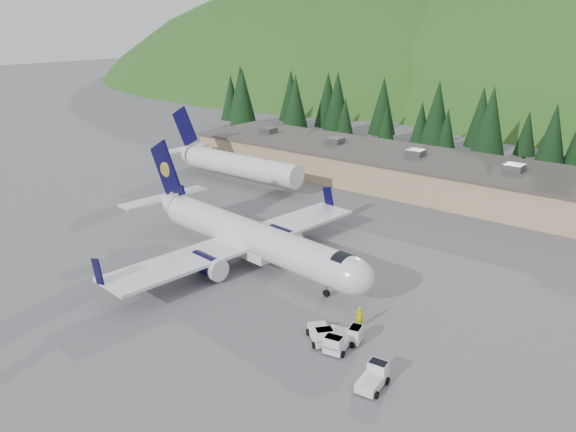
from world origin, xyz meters
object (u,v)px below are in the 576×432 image
(baggage_tug_b, at_px, (322,334))
(baggage_tug_d, at_px, (337,342))
(airliner, at_px, (247,236))
(second_airliner, at_px, (229,162))
(baggage_tug_a, at_px, (347,334))
(baggage_tug_c, at_px, (374,377))
(ramp_worker, at_px, (359,317))
(terminal_building, at_px, (386,166))

(baggage_tug_b, distance_m, baggage_tug_d, 1.67)
(airliner, relative_size, second_airliner, 1.26)
(baggage_tug_a, xyz_separation_m, baggage_tug_d, (0.06, -1.65, 0.05))
(baggage_tug_c, bearing_deg, baggage_tug_d, 59.02)
(second_airliner, distance_m, ramp_worker, 48.37)
(baggage_tug_a, bearing_deg, airliner, 144.66)
(baggage_tug_d, height_order, ramp_worker, ramp_worker)
(baggage_tug_a, relative_size, baggage_tug_d, 0.95)
(airliner, relative_size, baggage_tug_d, 10.70)
(airliner, bearing_deg, baggage_tug_d, -19.54)
(airliner, height_order, baggage_tug_b, airliner)
(airliner, distance_m, baggage_tug_c, 24.47)
(airliner, bearing_deg, terminal_building, 102.27)
(airliner, distance_m, baggage_tug_a, 18.66)
(airliner, xyz_separation_m, baggage_tug_b, (15.65, -8.15, -2.33))
(baggage_tug_c, xyz_separation_m, terminal_building, (-25.96, 48.43, 1.92))
(baggage_tug_b, distance_m, ramp_worker, 4.20)
(second_airliner, relative_size, baggage_tug_a, 8.96)
(ramp_worker, bearing_deg, airliner, -49.81)
(baggage_tug_c, bearing_deg, second_airliner, 48.90)
(baggage_tug_a, relative_size, baggage_tug_b, 0.91)
(terminal_building, bearing_deg, airliner, -83.97)
(baggage_tug_b, relative_size, baggage_tug_c, 1.09)
(terminal_building, relative_size, baggage_tug_d, 21.91)
(baggage_tug_c, bearing_deg, ramp_worker, 32.92)
(baggage_tug_c, relative_size, ramp_worker, 1.61)
(airliner, height_order, baggage_tug_d, airliner)
(baggage_tug_b, bearing_deg, ramp_worker, 113.79)
(second_airliner, relative_size, baggage_tug_b, 8.18)
(baggage_tug_b, distance_m, baggage_tug_c, 6.74)
(baggage_tug_d, bearing_deg, second_airliner, -136.90)
(second_airliner, relative_size, baggage_tug_d, 8.49)
(airliner, bearing_deg, baggage_tug_a, -15.02)
(baggage_tug_c, relative_size, terminal_building, 0.04)
(baggage_tug_b, xyz_separation_m, baggage_tug_c, (6.31, -2.39, -0.03))
(baggage_tug_a, relative_size, baggage_tug_c, 0.99)
(ramp_worker, bearing_deg, terminal_building, -99.69)
(terminal_building, xyz_separation_m, ramp_worker, (20.80, -42.01, -1.66))
(second_airliner, height_order, baggage_tug_c, second_airliner)
(ramp_worker, bearing_deg, second_airliner, -68.60)
(second_airliner, height_order, baggage_tug_a, second_airliner)
(baggage_tug_b, relative_size, terminal_building, 0.05)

